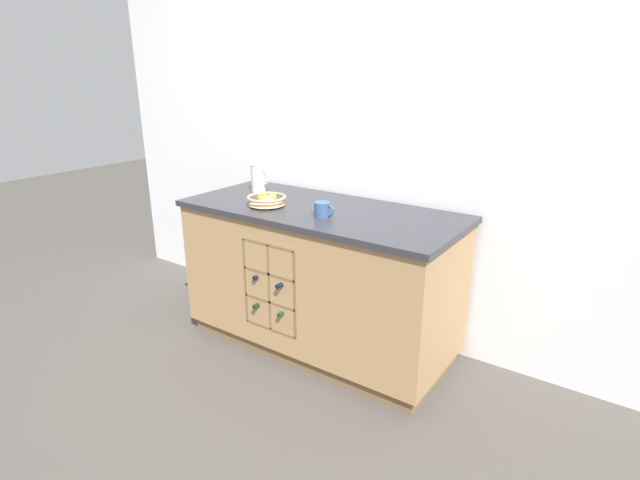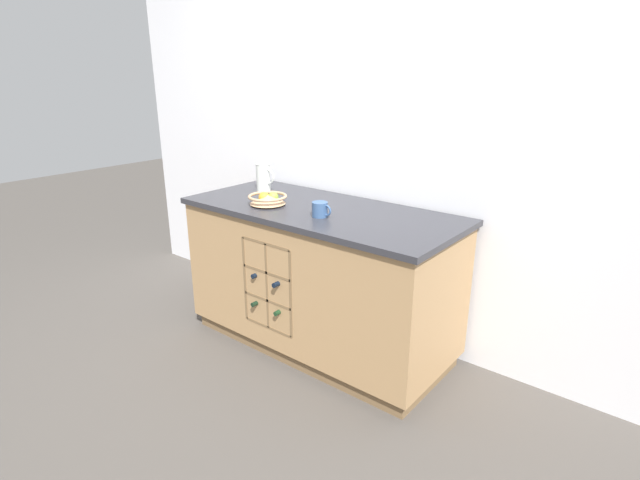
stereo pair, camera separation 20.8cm
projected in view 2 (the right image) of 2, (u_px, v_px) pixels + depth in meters
name	position (u px, v px, depth m)	size (l,w,h in m)	color
ground_plane	(320.00, 343.00, 3.32)	(14.00, 14.00, 0.00)	#4C4742
back_wall	(362.00, 143.00, 3.21)	(4.40, 0.06, 2.55)	white
kitchen_island	(320.00, 278.00, 3.16)	(1.73, 0.78, 0.93)	brown
fruit_bowl	(268.00, 198.00, 3.07)	(0.24, 0.24, 0.08)	tan
white_pitcher	(264.00, 176.00, 3.41)	(0.15, 0.10, 0.19)	silver
ceramic_mug	(320.00, 209.00, 2.82)	(0.13, 0.09, 0.09)	#385684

